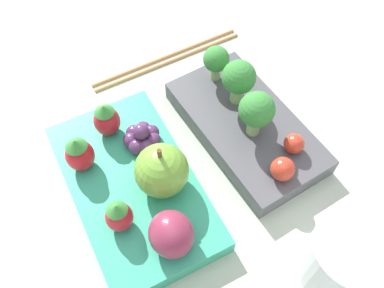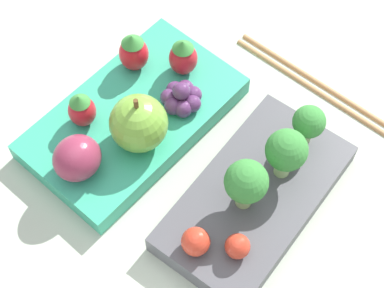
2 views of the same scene
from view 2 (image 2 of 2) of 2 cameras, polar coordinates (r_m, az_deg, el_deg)
The scene contains 15 objects.
ground_plane at distance 0.62m, azimuth 0.43°, elevation -1.83°, with size 4.00×4.00×0.00m, color #ADB7A3.
bento_box_savoury at distance 0.59m, azimuth 5.61°, elevation -4.77°, with size 0.20×0.12×0.02m.
bento_box_fruit at distance 0.64m, azimuth -5.21°, elevation 2.33°, with size 0.22×0.13×0.02m.
broccoli_floret_0 at distance 0.59m, azimuth 10.35°, elevation 1.87°, with size 0.03×0.03×0.05m.
broccoli_floret_1 at distance 0.54m, azimuth 4.84°, elevation -3.46°, with size 0.04×0.04×0.06m.
broccoli_floret_2 at distance 0.56m, azimuth 8.38°, elevation -0.66°, with size 0.04×0.04×0.06m.
cherry_tomato_0 at distance 0.55m, azimuth 4.07°, elevation -9.06°, with size 0.02×0.02×0.02m.
cherry_tomato_1 at distance 0.55m, azimuth 0.33°, elevation -8.67°, with size 0.03×0.03×0.03m.
apple at distance 0.59m, azimuth -4.77°, elevation 1.85°, with size 0.05×0.05×0.06m.
strawberry_0 at distance 0.61m, azimuth -9.78°, elevation 3.04°, with size 0.03×0.03×0.04m.
strawberry_1 at distance 0.64m, azimuth -0.79°, elevation 7.77°, with size 0.03×0.03×0.04m.
strawberry_2 at distance 0.64m, azimuth -5.22°, elevation 8.16°, with size 0.03×0.03×0.05m.
plum at distance 0.58m, azimuth -10.18°, elevation -1.24°, with size 0.05×0.04×0.04m.
grape_cluster at distance 0.62m, azimuth -0.94°, elevation 4.15°, with size 0.04×0.04×0.03m.
chopsticks_pair at distance 0.68m, azimuth 11.45°, elevation 4.90°, with size 0.03×0.21×0.01m.
Camera 2 is at (0.22, 0.20, 0.54)m, focal length 60.00 mm.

